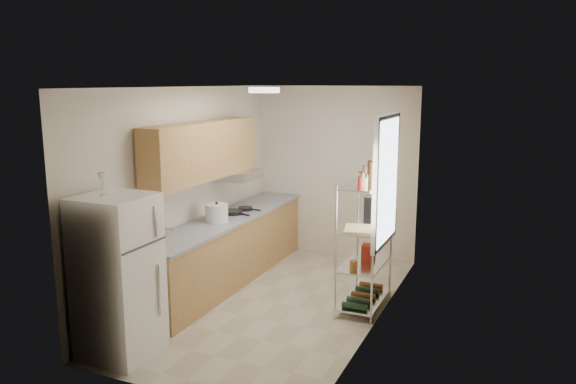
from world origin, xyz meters
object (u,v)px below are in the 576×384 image
Objects in this scene: cutting_board at (359,229)px; espresso_machine at (375,207)px; rice_cooker at (217,213)px; frying_pan_large at (233,212)px; refrigerator at (118,277)px.

espresso_machine reaches higher than cutting_board.
espresso_machine is (0.04, 0.57, 0.14)m from cutting_board.
cutting_board is at bearing -2.51° from rice_cooker.
rice_cooker is 1.03× the size of frying_pan_large.
rice_cooker reaches higher than frying_pan_large.
frying_pan_large is at bearing -168.28° from espresso_machine.
refrigerator is 1.94m from rice_cooker.
refrigerator is at bearing -89.18° from rice_cooker.
frying_pan_large is (-0.06, 2.40, 0.12)m from refrigerator.
espresso_machine reaches higher than rice_cooker.
cutting_board is at bearing 44.62° from refrigerator.
frying_pan_large is (-0.03, 0.47, -0.09)m from rice_cooker.
espresso_machine is (1.91, 2.41, 0.36)m from refrigerator.
espresso_machine reaches higher than frying_pan_large.
frying_pan_large is 1.98m from espresso_machine.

